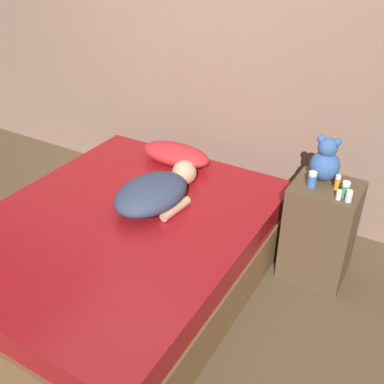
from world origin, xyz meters
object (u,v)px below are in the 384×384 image
(bottle_green, at_px, (345,189))
(bottle_white, at_px, (339,195))
(person_lying, at_px, (156,191))
(bottle_blue, at_px, (312,180))
(bottle_orange, at_px, (337,183))
(teddy_bear, at_px, (325,161))
(bottle_clear, at_px, (349,196))
(pillow, at_px, (176,154))

(bottle_green, height_order, bottle_white, bottle_green)
(person_lying, height_order, bottle_blue, bottle_blue)
(bottle_orange, bearing_deg, person_lying, -158.59)
(teddy_bear, relative_size, bottle_green, 2.93)
(bottle_clear, bearing_deg, bottle_blue, 166.89)
(bottle_orange, xyz_separation_m, bottle_white, (0.04, -0.11, -0.02))
(teddy_bear, height_order, bottle_white, teddy_bear)
(bottle_orange, height_order, bottle_clear, bottle_orange)
(bottle_blue, xyz_separation_m, bottle_green, (0.21, -0.01, -0.00))
(bottle_orange, distance_m, bottle_clear, 0.14)
(teddy_bear, distance_m, bottle_clear, 0.29)
(bottle_blue, relative_size, bottle_green, 1.04)
(person_lying, relative_size, teddy_bear, 2.59)
(person_lying, bearing_deg, bottle_green, 23.33)
(person_lying, xyz_separation_m, bottle_white, (1.10, 0.31, 0.15))
(pillow, xyz_separation_m, bottle_clear, (1.35, -0.24, 0.18))
(pillow, distance_m, bottle_orange, 1.27)
(bottle_clear, bearing_deg, teddy_bear, 137.78)
(pillow, height_order, bottle_clear, bottle_clear)
(bottle_white, relative_size, bottle_clear, 0.83)
(bottle_blue, distance_m, bottle_clear, 0.25)
(bottle_white, bearing_deg, person_lying, -164.41)
(teddy_bear, bearing_deg, bottle_white, -52.03)
(bottle_white, bearing_deg, bottle_blue, 161.61)
(pillow, bearing_deg, teddy_bear, -2.73)
(bottle_clear, bearing_deg, person_lying, -164.91)
(bottle_orange, height_order, bottle_white, bottle_orange)
(pillow, distance_m, bottle_clear, 1.38)
(person_lying, distance_m, teddy_bear, 1.10)
(pillow, height_order, bottle_blue, bottle_blue)
(person_lying, relative_size, bottle_clear, 10.35)
(bottle_green, relative_size, bottle_white, 1.65)
(teddy_bear, height_order, bottle_blue, teddy_bear)
(pillow, bearing_deg, person_lying, -70.73)
(pillow, xyz_separation_m, bottle_green, (1.31, -0.20, 0.19))
(bottle_white, bearing_deg, bottle_green, 64.89)
(pillow, bearing_deg, bottle_green, -8.56)
(bottle_blue, relative_size, bottle_white, 1.71)
(bottle_blue, relative_size, bottle_clear, 1.42)
(person_lying, distance_m, bottle_blue, 1.00)
(bottle_clear, bearing_deg, bottle_orange, 132.98)
(pillow, distance_m, bottle_blue, 1.14)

